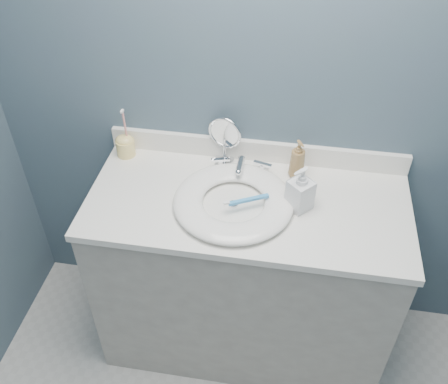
% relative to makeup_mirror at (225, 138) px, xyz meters
% --- Properties ---
extents(back_wall, '(2.20, 0.02, 2.40)m').
position_rel_makeup_mirror_xyz_m(back_wall, '(0.13, 0.04, 0.21)').
color(back_wall, '#455768').
rests_on(back_wall, ground).
extents(vanity_cabinet, '(1.20, 0.55, 0.85)m').
position_rel_makeup_mirror_xyz_m(vanity_cabinet, '(0.13, -0.23, -0.57)').
color(vanity_cabinet, '#B3AFA4').
rests_on(vanity_cabinet, ground).
extents(countertop, '(1.22, 0.57, 0.03)m').
position_rel_makeup_mirror_xyz_m(countertop, '(0.13, -0.23, -0.13)').
color(countertop, white).
rests_on(countertop, vanity_cabinet).
extents(backsplash, '(1.22, 0.02, 0.09)m').
position_rel_makeup_mirror_xyz_m(backsplash, '(0.13, 0.03, -0.07)').
color(backsplash, white).
rests_on(backsplash, countertop).
extents(basin, '(0.45, 0.45, 0.04)m').
position_rel_makeup_mirror_xyz_m(basin, '(0.08, -0.26, -0.10)').
color(basin, white).
rests_on(basin, countertop).
extents(drain, '(0.04, 0.04, 0.01)m').
position_rel_makeup_mirror_xyz_m(drain, '(0.08, -0.26, -0.11)').
color(drain, silver).
rests_on(drain, countertop).
extents(faucet, '(0.25, 0.13, 0.07)m').
position_rel_makeup_mirror_xyz_m(faucet, '(0.08, -0.07, -0.09)').
color(faucet, silver).
rests_on(faucet, countertop).
extents(makeup_mirror, '(0.14, 0.08, 0.21)m').
position_rel_makeup_mirror_xyz_m(makeup_mirror, '(0.00, 0.00, 0.00)').
color(makeup_mirror, silver).
rests_on(makeup_mirror, countertop).
extents(soap_bottle_amber, '(0.09, 0.09, 0.16)m').
position_rel_makeup_mirror_xyz_m(soap_bottle_amber, '(0.30, -0.05, -0.03)').
color(soap_bottle_amber, olive).
rests_on(soap_bottle_amber, countertop).
extents(soap_bottle_clear, '(0.12, 0.12, 0.18)m').
position_rel_makeup_mirror_xyz_m(soap_bottle_clear, '(0.32, -0.23, -0.02)').
color(soap_bottle_clear, silver).
rests_on(soap_bottle_clear, countertop).
extents(toothbrush_holder, '(0.08, 0.08, 0.22)m').
position_rel_makeup_mirror_xyz_m(toothbrush_holder, '(-0.41, -0.03, -0.06)').
color(toothbrush_holder, '#F9DD7C').
rests_on(toothbrush_holder, countertop).
extents(toothbrush_lying, '(0.16, 0.09, 0.02)m').
position_rel_makeup_mirror_xyz_m(toothbrush_lying, '(0.13, -0.28, -0.07)').
color(toothbrush_lying, '#3C94D5').
rests_on(toothbrush_lying, basin).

